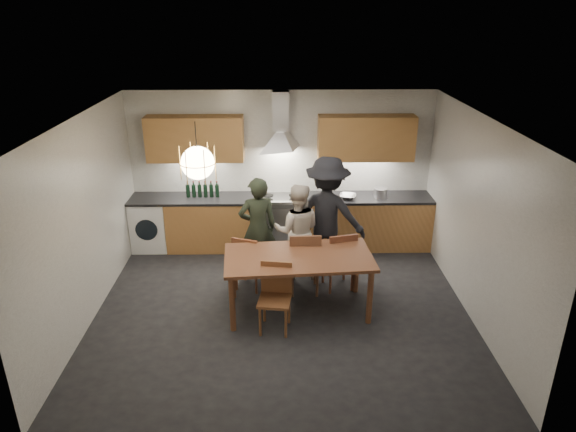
{
  "coord_description": "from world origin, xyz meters",
  "views": [
    {
      "loc": [
        -0.02,
        -6.01,
        3.85
      ],
      "look_at": [
        0.09,
        0.4,
        1.2
      ],
      "focal_mm": 32.0,
      "sensor_mm": 36.0,
      "label": 1
    }
  ],
  "objects_px": {
    "dining_table": "(299,262)",
    "wine_bottles": "(202,189)",
    "stock_pot": "(381,193)",
    "person_left": "(258,228)",
    "person_mid": "(297,231)",
    "chair_front": "(276,292)",
    "mixing_bowl": "(348,197)",
    "person_right": "(327,215)",
    "chair_back_left": "(248,260)"
  },
  "relations": [
    {
      "from": "person_mid",
      "to": "person_left",
      "type": "bearing_deg",
      "value": 3.89
    },
    {
      "from": "person_right",
      "to": "wine_bottles",
      "type": "height_order",
      "value": "person_right"
    },
    {
      "from": "person_left",
      "to": "wine_bottles",
      "type": "height_order",
      "value": "person_left"
    },
    {
      "from": "person_left",
      "to": "person_mid",
      "type": "relative_size",
      "value": 1.07
    },
    {
      "from": "chair_back_left",
      "to": "wine_bottles",
      "type": "xyz_separation_m",
      "value": [
        -0.81,
        1.46,
        0.55
      ]
    },
    {
      "from": "chair_front",
      "to": "person_right",
      "type": "relative_size",
      "value": 0.49
    },
    {
      "from": "chair_back_left",
      "to": "stock_pot",
      "type": "distance_m",
      "value": 2.59
    },
    {
      "from": "person_left",
      "to": "mixing_bowl",
      "type": "distance_m",
      "value": 1.72
    },
    {
      "from": "person_left",
      "to": "dining_table",
      "type": "bearing_deg",
      "value": 105.64
    },
    {
      "from": "chair_front",
      "to": "mixing_bowl",
      "type": "bearing_deg",
      "value": 70.75
    },
    {
      "from": "chair_front",
      "to": "person_left",
      "type": "xyz_separation_m",
      "value": [
        -0.27,
        1.36,
        0.28
      ]
    },
    {
      "from": "dining_table",
      "to": "stock_pot",
      "type": "distance_m",
      "value": 2.42
    },
    {
      "from": "chair_front",
      "to": "person_right",
      "type": "xyz_separation_m",
      "value": [
        0.77,
        1.55,
        0.4
      ]
    },
    {
      "from": "dining_table",
      "to": "person_left",
      "type": "distance_m",
      "value": 1.14
    },
    {
      "from": "stock_pot",
      "to": "wine_bottles",
      "type": "xyz_separation_m",
      "value": [
        -2.94,
        0.08,
        0.06
      ]
    },
    {
      "from": "dining_table",
      "to": "chair_front",
      "type": "relative_size",
      "value": 2.26
    },
    {
      "from": "person_mid",
      "to": "person_right",
      "type": "xyz_separation_m",
      "value": [
        0.46,
        0.19,
        0.17
      ]
    },
    {
      "from": "person_mid",
      "to": "wine_bottles",
      "type": "relative_size",
      "value": 2.68
    },
    {
      "from": "stock_pot",
      "to": "dining_table",
      "type": "bearing_deg",
      "value": -126.25
    },
    {
      "from": "stock_pot",
      "to": "person_left",
      "type": "bearing_deg",
      "value": -154.4
    },
    {
      "from": "stock_pot",
      "to": "wine_bottles",
      "type": "bearing_deg",
      "value": 178.53
    },
    {
      "from": "person_right",
      "to": "wine_bottles",
      "type": "bearing_deg",
      "value": -5.16
    },
    {
      "from": "mixing_bowl",
      "to": "wine_bottles",
      "type": "distance_m",
      "value": 2.39
    },
    {
      "from": "dining_table",
      "to": "person_right",
      "type": "relative_size",
      "value": 1.1
    },
    {
      "from": "chair_back_left",
      "to": "chair_front",
      "type": "xyz_separation_m",
      "value": [
        0.4,
        -0.92,
        0.02
      ]
    },
    {
      "from": "mixing_bowl",
      "to": "wine_bottles",
      "type": "height_order",
      "value": "wine_bottles"
    },
    {
      "from": "dining_table",
      "to": "stock_pot",
      "type": "relative_size",
      "value": 9.21
    },
    {
      "from": "dining_table",
      "to": "stock_pot",
      "type": "height_order",
      "value": "stock_pot"
    },
    {
      "from": "chair_back_left",
      "to": "stock_pot",
      "type": "xyz_separation_m",
      "value": [
        2.13,
        1.39,
        0.49
      ]
    },
    {
      "from": "wine_bottles",
      "to": "chair_back_left",
      "type": "bearing_deg",
      "value": -61.04
    },
    {
      "from": "mixing_bowl",
      "to": "person_mid",
      "type": "bearing_deg",
      "value": -133.3
    },
    {
      "from": "dining_table",
      "to": "chair_back_left",
      "type": "distance_m",
      "value": 0.92
    },
    {
      "from": "person_mid",
      "to": "stock_pot",
      "type": "relative_size",
      "value": 6.75
    },
    {
      "from": "person_left",
      "to": "person_mid",
      "type": "height_order",
      "value": "person_left"
    },
    {
      "from": "mixing_bowl",
      "to": "stock_pot",
      "type": "relative_size",
      "value": 1.26
    },
    {
      "from": "wine_bottles",
      "to": "person_right",
      "type": "bearing_deg",
      "value": -22.81
    },
    {
      "from": "dining_table",
      "to": "wine_bottles",
      "type": "relative_size",
      "value": 3.66
    },
    {
      "from": "mixing_bowl",
      "to": "stock_pot",
      "type": "xyz_separation_m",
      "value": [
        0.55,
        0.04,
        0.04
      ]
    },
    {
      "from": "person_mid",
      "to": "person_right",
      "type": "height_order",
      "value": "person_right"
    },
    {
      "from": "person_left",
      "to": "chair_back_left",
      "type": "bearing_deg",
      "value": 58.39
    },
    {
      "from": "person_left",
      "to": "person_mid",
      "type": "bearing_deg",
      "value": 165.71
    },
    {
      "from": "person_mid",
      "to": "person_right",
      "type": "bearing_deg",
      "value": -153.47
    },
    {
      "from": "chair_front",
      "to": "person_left",
      "type": "relative_size",
      "value": 0.56
    },
    {
      "from": "person_left",
      "to": "person_right",
      "type": "height_order",
      "value": "person_right"
    },
    {
      "from": "chair_front",
      "to": "wine_bottles",
      "type": "xyz_separation_m",
      "value": [
        -1.21,
        2.39,
        0.53
      ]
    },
    {
      "from": "dining_table",
      "to": "chair_front",
      "type": "distance_m",
      "value": 0.53
    },
    {
      "from": "chair_back_left",
      "to": "mixing_bowl",
      "type": "xyz_separation_m",
      "value": [
        1.58,
        1.35,
        0.45
      ]
    },
    {
      "from": "stock_pot",
      "to": "person_right",
      "type": "bearing_deg",
      "value": -141.29
    },
    {
      "from": "person_right",
      "to": "person_mid",
      "type": "bearing_deg",
      "value": 40.45
    },
    {
      "from": "chair_back_left",
      "to": "stock_pot",
      "type": "relative_size",
      "value": 3.9
    }
  ]
}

